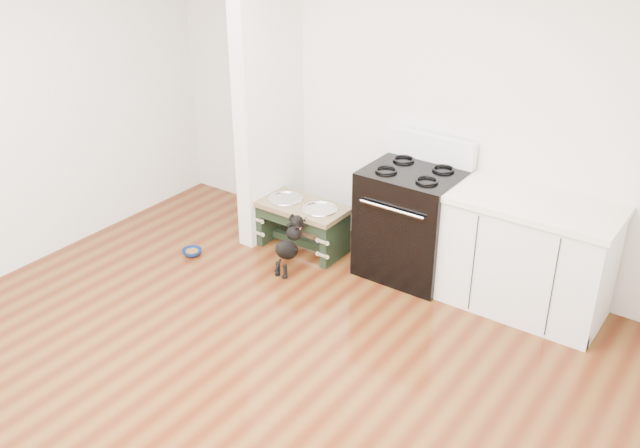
# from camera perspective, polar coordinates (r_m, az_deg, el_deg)

# --- Properties ---
(ground) EXTENTS (5.00, 5.00, 0.00)m
(ground) POSITION_cam_1_polar(r_m,az_deg,el_deg) (4.81, -8.55, -13.58)
(ground) COLOR #491D0D
(ground) RESTS_ON ground
(room_shell) EXTENTS (5.00, 5.00, 5.00)m
(room_shell) POSITION_cam_1_polar(r_m,az_deg,el_deg) (3.97, -10.13, 4.55)
(room_shell) COLOR silver
(room_shell) RESTS_ON ground
(partition_wall) EXTENTS (0.15, 0.80, 2.70)m
(partition_wall) POSITION_cam_1_polar(r_m,az_deg,el_deg) (6.27, -4.12, 10.63)
(partition_wall) COLOR silver
(partition_wall) RESTS_ON ground
(oven_range) EXTENTS (0.76, 0.69, 1.14)m
(oven_range) POSITION_cam_1_polar(r_m,az_deg,el_deg) (5.90, 7.35, 0.28)
(oven_range) COLOR black
(oven_range) RESTS_ON ground
(cabinet_run) EXTENTS (1.24, 0.64, 0.91)m
(cabinet_run) POSITION_cam_1_polar(r_m,az_deg,el_deg) (5.60, 16.25, -2.49)
(cabinet_run) COLOR white
(cabinet_run) RESTS_ON ground
(dog_feeder) EXTENTS (0.80, 0.43, 0.46)m
(dog_feeder) POSITION_cam_1_polar(r_m,az_deg,el_deg) (6.27, -1.44, 0.51)
(dog_feeder) COLOR black
(dog_feeder) RESTS_ON ground
(puppy) EXTENTS (0.14, 0.41, 0.49)m
(puppy) POSITION_cam_1_polar(r_m,az_deg,el_deg) (5.96, -2.44, -1.52)
(puppy) COLOR black
(puppy) RESTS_ON ground
(floor_bowl) EXTENTS (0.22, 0.22, 0.05)m
(floor_bowl) POSITION_cam_1_polar(r_m,az_deg,el_deg) (6.41, -10.20, -2.23)
(floor_bowl) COLOR navy
(floor_bowl) RESTS_ON ground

